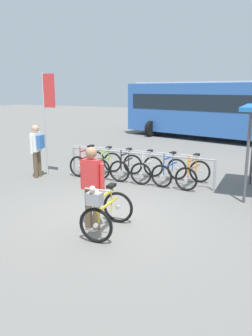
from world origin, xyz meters
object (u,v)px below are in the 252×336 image
Objects in this scene: racked_bike_black at (126,167)px; person_with_featured_bike at (92,184)px; racked_bike_red at (88,162)px; bus_distant at (214,107)px; pedestrian_with_backpack at (37,148)px; racked_bike_lime at (107,164)px; featured_bicycle at (105,210)px; banner_flag at (47,105)px; racked_bike_orange at (193,174)px; racked_bike_blue at (170,171)px; racked_bike_white at (147,169)px.

racked_bike_black is 3.98m from person_with_featured_bike.
bus_distant reaches higher than racked_bike_red.
pedestrian_with_backpack is 0.16× the size of bus_distant.
racked_bike_lime is at bearing -97.84° from bus_distant.
banner_flag is (-3.78, 3.16, 1.74)m from featured_bicycle.
racked_bike_orange is 0.37× the size of banner_flag.
racked_bike_black is 0.93× the size of featured_bicycle.
racked_bike_red is 4.56m from person_with_featured_bike.
racked_bike_lime is at bearing 0.20° from racked_bike_red.
racked_bike_red is 0.70× the size of person_with_featured_bike.
racked_bike_black is 0.97× the size of racked_bike_orange.
person_with_featured_bike reaches higher than racked_bike_red.
racked_bike_orange is 4.85m from banner_flag.
racked_bike_orange is (3.50, 0.01, 0.00)m from racked_bike_red.
racked_bike_blue is 0.72× the size of pedestrian_with_backpack.
racked_bike_blue is 0.11× the size of bus_distant.
person_with_featured_bike reaches higher than racked_bike_lime.
racked_bike_white is (0.70, 0.00, 0.00)m from racked_bike_black.
person_with_featured_bike reaches higher than racked_bike_white.
banner_flag is at bearing -161.58° from racked_bike_black.
person_with_featured_bike is 4.52m from pedestrian_with_backpack.
racked_bike_orange is at bearing 9.99° from banner_flag.
racked_bike_lime is 4.22m from person_with_featured_bike.
racked_bike_red is at bearing 123.52° from person_with_featured_bike.
banner_flag reaches higher than featured_bicycle.
pedestrian_with_backpack is at bearing -164.33° from racked_bike_blue.
racked_bike_red is 0.94× the size of featured_bicycle.
racked_bike_blue is at bearing 0.20° from racked_bike_black.
racked_bike_red is at bearing -179.80° from racked_bike_lime.
racked_bike_orange is at bearing 75.24° from person_with_featured_bike.
racked_bike_black is 0.69× the size of person_with_featured_bike.
racked_bike_white is at bearing 18.80° from pedestrian_with_backpack.
racked_bike_lime is 0.95× the size of featured_bicycle.
racked_bike_white is (1.40, 0.00, 0.00)m from racked_bike_lime.
racked_bike_blue is at bearing 0.20° from racked_bike_red.
bus_distant is at bearing 82.16° from racked_bike_lime.
person_with_featured_bike reaches higher than racked_bike_black.
racked_bike_white is 3.47m from pedestrian_with_backpack.
featured_bicycle is 13.53m from bus_distant.
racked_bike_white is at bearing 0.20° from racked_bike_red.
banner_flag is (-1.61, -0.77, 1.86)m from racked_bike_lime.
racked_bike_lime is at bearing 30.83° from pedestrian_with_backpack.
racked_bike_orange is 0.96× the size of featured_bicycle.
racked_bike_lime is at bearing 118.86° from featured_bicycle.
featured_bicycle is (0.76, -3.93, 0.12)m from racked_bike_white.
racked_bike_red and racked_bike_black have the same top height.
racked_bike_red is 1.40m from racked_bike_black.
bus_distant reaches higher than person_with_featured_bike.
racked_bike_orange is (0.70, 0.00, -0.00)m from racked_bike_blue.
bus_distant is at bearing 98.90° from racked_bike_orange.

